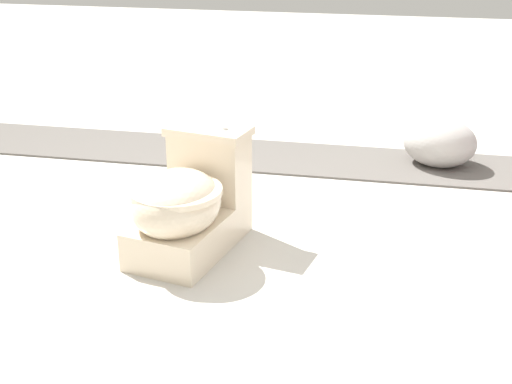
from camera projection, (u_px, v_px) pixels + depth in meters
name	position (u px, v px, depth m)	size (l,w,h in m)	color
ground_plane	(208.00, 254.00, 3.12)	(14.00, 14.00, 0.00)	beige
gravel_strip	(347.00, 162.00, 4.19)	(0.56, 8.00, 0.01)	#605B56
toilet	(188.00, 204.00, 3.08)	(0.69, 0.49, 0.52)	beige
boulder_near	(440.00, 142.00, 4.09)	(0.42, 0.35, 0.29)	#B7B2AD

